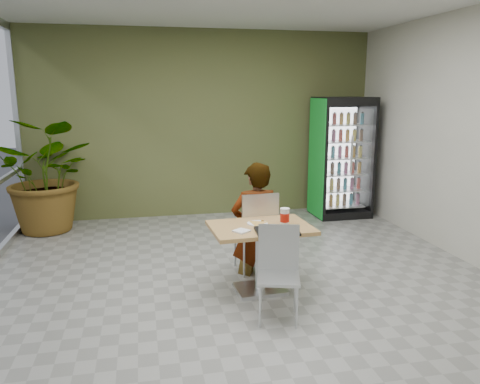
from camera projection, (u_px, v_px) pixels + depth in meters
name	position (u px, v px, depth m)	size (l,w,h in m)	color
ground	(248.00, 294.00, 5.09)	(7.00, 7.00, 0.00)	gray
room_envelope	(248.00, 148.00, 4.76)	(6.00, 7.00, 3.20)	beige
dining_table	(260.00, 245.00, 5.07)	(1.11, 0.81, 0.75)	tan
chair_far	(257.00, 226.00, 5.56)	(0.48, 0.49, 1.01)	silver
chair_near	(279.00, 264.00, 4.53)	(0.49, 0.50, 0.90)	silver
seated_woman	(255.00, 230.00, 5.63)	(0.61, 0.39, 1.66)	black
pizza_plate	(258.00, 222.00, 5.10)	(0.32, 0.29, 0.03)	white
soda_cup	(285.00, 217.00, 5.06)	(0.10, 0.10, 0.18)	white
napkin_stack	(242.00, 231.00, 4.81)	(0.14, 0.14, 0.02)	white
cafeteria_tray	(277.00, 231.00, 4.80)	(0.44, 0.32, 0.02)	black
beverage_fridge	(342.00, 157.00, 8.14)	(0.95, 0.74, 2.07)	black
potted_plant	(49.00, 175.00, 7.24)	(1.60, 1.38, 1.78)	#346227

